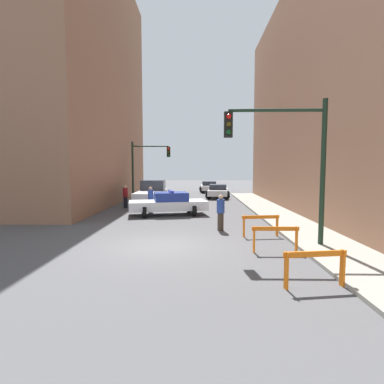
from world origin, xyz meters
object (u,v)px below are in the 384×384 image
traffic_light_far (145,162)px  police_car (169,203)px  white_truck (152,193)px  pedestrian_crossing (151,199)px  traffic_light_near (291,150)px  pedestrian_corner (125,196)px  parked_car_near (218,191)px  pedestrian_sidewalk (221,212)px  barrier_front (315,263)px  barrier_mid (275,235)px  parked_car_mid (209,187)px  barrier_back (261,222)px

traffic_light_far → police_car: 9.19m
white_truck → pedestrian_crossing: size_ratio=3.27×
traffic_light_near → pedestrian_corner: traffic_light_near is taller
parked_car_near → pedestrian_corner: bearing=-128.4°
pedestrian_sidewalk → police_car: bearing=-101.3°
barrier_front → pedestrian_corner: bearing=119.5°
pedestrian_sidewalk → pedestrian_corner: bearing=-94.1°
pedestrian_corner → parked_car_near: bearing=-119.6°
parked_car_near → barrier_mid: bearing=-82.1°
police_car → barrier_mid: police_car is taller
traffic_light_far → parked_car_near: 7.54m
parked_car_mid → pedestrian_sidewalk: (-0.23, -22.02, 0.19)m
parked_car_near → traffic_light_far: bearing=-155.1°
pedestrian_crossing → barrier_mid: bearing=84.1°
parked_car_near → barrier_front: 21.75m
pedestrian_corner → barrier_back: (7.90, -8.90, -0.24)m
white_truck → barrier_mid: white_truck is taller
traffic_light_far → pedestrian_crossing: 7.67m
parked_car_near → barrier_front: (0.90, -21.73, -0.06)m
traffic_light_near → barrier_front: 4.77m
traffic_light_far → police_car: size_ratio=1.04×
police_car → pedestrian_crossing: 1.80m
white_truck → parked_car_near: 7.80m
police_car → barrier_back: bearing=-154.2°
traffic_light_near → pedestrian_sidewalk: size_ratio=3.13×
white_truck → parked_car_mid: 13.30m
parked_car_mid → white_truck: bearing=-112.6°
white_truck → pedestrian_corner: 2.53m
traffic_light_far → pedestrian_corner: bearing=-96.0°
police_car → pedestrian_sidewalk: pedestrian_sidewalk is taller
traffic_light_near → pedestrian_crossing: (-6.42, 8.62, -2.67)m
traffic_light_far → white_truck: size_ratio=0.96×
pedestrian_sidewalk → barrier_back: (1.59, -1.20, -0.24)m
traffic_light_near → police_car: (-5.11, 7.39, -2.81)m
traffic_light_far → pedestrian_sidewalk: traffic_light_far is taller
police_car → parked_car_near: size_ratio=1.12×
police_car → parked_car_near: police_car is taller
traffic_light_near → barrier_mid: bearing=-131.8°
parked_car_mid → pedestrian_sidewalk: pedestrian_sidewalk is taller
traffic_light_near → traffic_light_far: (-8.03, 15.68, -0.13)m
police_car → barrier_back: 7.25m
pedestrian_crossing → barrier_back: (5.75, -6.96, -0.24)m
traffic_light_near → pedestrian_crossing: 11.08m
police_car → pedestrian_sidewalk: bearing=-159.9°
barrier_mid → traffic_light_near: bearing=48.2°
parked_car_near → barrier_mid: parked_car_near is taller
parked_car_mid → barrier_front: parked_car_mid is taller
white_truck → pedestrian_corner: (-1.61, -1.96, -0.04)m
white_truck → parked_car_near: size_ratio=1.22×
traffic_light_near → white_truck: traffic_light_near is taller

